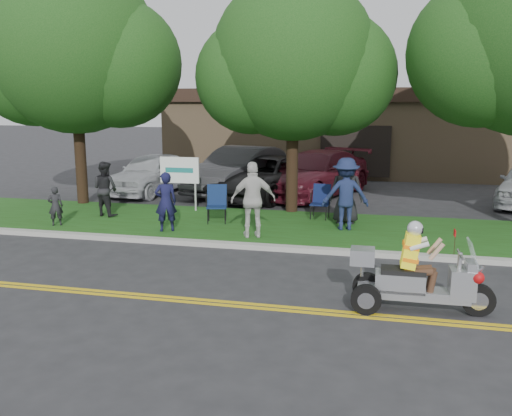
% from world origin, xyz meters
% --- Properties ---
extents(ground, '(120.00, 120.00, 0.00)m').
position_xyz_m(ground, '(0.00, 0.00, 0.00)').
color(ground, '#28282B').
rests_on(ground, ground).
extents(centerline_near, '(60.00, 0.10, 0.01)m').
position_xyz_m(centerline_near, '(0.00, -0.58, 0.01)').
color(centerline_near, gold).
rests_on(centerline_near, ground).
extents(centerline_far, '(60.00, 0.10, 0.01)m').
position_xyz_m(centerline_far, '(0.00, -0.42, 0.01)').
color(centerline_far, gold).
rests_on(centerline_far, ground).
extents(curb, '(60.00, 0.25, 0.12)m').
position_xyz_m(curb, '(0.00, 3.05, 0.06)').
color(curb, '#A8A89E').
rests_on(curb, ground).
extents(grass_verge, '(60.00, 4.00, 0.10)m').
position_xyz_m(grass_verge, '(0.00, 5.20, 0.06)').
color(grass_verge, '#1F4312').
rests_on(grass_verge, ground).
extents(commercial_building, '(18.00, 8.20, 4.00)m').
position_xyz_m(commercial_building, '(2.00, 18.98, 2.01)').
color(commercial_building, '#9E7F5B').
rests_on(commercial_building, ground).
extents(tree_left, '(6.62, 5.40, 7.78)m').
position_xyz_m(tree_left, '(-6.44, 7.03, 4.85)').
color(tree_left, '#332114').
rests_on(tree_left, ground).
extents(tree_mid, '(5.88, 4.80, 7.05)m').
position_xyz_m(tree_mid, '(0.55, 7.23, 4.43)').
color(tree_mid, '#332114').
rests_on(tree_mid, ground).
extents(business_sign, '(1.25, 0.06, 1.75)m').
position_xyz_m(business_sign, '(-2.90, 6.60, 1.26)').
color(business_sign, silver).
rests_on(business_sign, ground).
extents(trike_scooter, '(2.33, 0.78, 1.53)m').
position_xyz_m(trike_scooter, '(3.75, -0.09, 0.54)').
color(trike_scooter, black).
rests_on(trike_scooter, ground).
extents(lawn_chair_a, '(0.56, 0.58, 0.98)m').
position_xyz_m(lawn_chair_a, '(1.48, 6.41, 0.65)').
color(lawn_chair_a, black).
rests_on(lawn_chair_a, grass_verge).
extents(lawn_chair_b, '(0.67, 0.68, 1.04)m').
position_xyz_m(lawn_chair_b, '(-1.29, 5.24, 0.69)').
color(lawn_chair_b, black).
rests_on(lawn_chair_b, grass_verge).
extents(spectator_adult_left, '(0.67, 0.58, 1.55)m').
position_xyz_m(spectator_adult_left, '(-2.25, 3.88, 0.88)').
color(spectator_adult_left, '#141539').
rests_on(spectator_adult_left, grass_verge).
extents(spectator_adult_mid, '(0.92, 0.80, 1.61)m').
position_xyz_m(spectator_adult_mid, '(-4.72, 5.28, 0.91)').
color(spectator_adult_mid, black).
rests_on(spectator_adult_mid, grass_verge).
extents(spectator_adult_right, '(1.19, 0.80, 1.88)m').
position_xyz_m(spectator_adult_right, '(0.11, 3.77, 1.05)').
color(spectator_adult_right, silver).
rests_on(spectator_adult_right, grass_verge).
extents(spectator_chair_a, '(1.34, 0.94, 1.89)m').
position_xyz_m(spectator_chair_a, '(2.26, 5.12, 1.05)').
color(spectator_chair_a, '#1A2348').
rests_on(spectator_chair_a, grass_verge).
extents(spectator_chair_b, '(0.91, 0.61, 1.83)m').
position_xyz_m(spectator_chair_b, '(2.23, 5.90, 1.02)').
color(spectator_chair_b, black).
rests_on(spectator_chair_b, grass_verge).
extents(child_left, '(0.47, 0.42, 1.07)m').
position_xyz_m(child_left, '(-5.41, 3.80, 0.64)').
color(child_left, black).
rests_on(child_left, grass_verge).
extents(parked_car_far_left, '(2.45, 4.71, 1.53)m').
position_xyz_m(parked_car_far_left, '(-5.30, 9.87, 0.77)').
color(parked_car_far_left, '#BABCC2').
rests_on(parked_car_far_left, ground).
extents(parked_car_left, '(3.29, 5.61, 1.75)m').
position_xyz_m(parked_car_left, '(-2.00, 10.55, 0.87)').
color(parked_car_left, '#313033').
rests_on(parked_car_left, ground).
extents(parked_car_mid, '(4.04, 5.87, 1.49)m').
position_xyz_m(parked_car_mid, '(-0.92, 9.91, 0.75)').
color(parked_car_mid, black).
rests_on(parked_car_mid, ground).
extents(parked_car_right, '(4.25, 6.07, 1.63)m').
position_xyz_m(parked_car_right, '(0.80, 10.78, 0.82)').
color(parked_car_right, '#551321').
rests_on(parked_car_right, ground).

